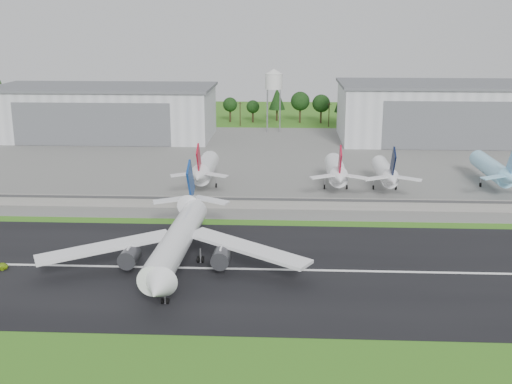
# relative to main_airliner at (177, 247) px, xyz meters

# --- Properties ---
(ground) EXTENTS (600.00, 600.00, 0.00)m
(ground) POSITION_rel_main_airliner_xyz_m (21.26, -9.56, -4.89)
(ground) COLOR #386718
(ground) RESTS_ON ground
(runway) EXTENTS (320.00, 60.00, 0.10)m
(runway) POSITION_rel_main_airliner_xyz_m (21.26, 0.44, -4.84)
(runway) COLOR black
(runway) RESTS_ON ground
(runway_centerline) EXTENTS (220.00, 1.00, 0.02)m
(runway_centerline) POSITION_rel_main_airliner_xyz_m (21.26, 0.44, -4.78)
(runway_centerline) COLOR white
(runway_centerline) RESTS_ON runway
(apron) EXTENTS (320.00, 150.00, 0.10)m
(apron) POSITION_rel_main_airliner_xyz_m (21.26, 110.44, -4.84)
(apron) COLOR slate
(apron) RESTS_ON ground
(blast_fence) EXTENTS (240.00, 0.61, 3.50)m
(blast_fence) POSITION_rel_main_airliner_xyz_m (21.26, 45.42, -3.09)
(blast_fence) COLOR gray
(blast_fence) RESTS_ON ground
(hangar_west) EXTENTS (97.00, 44.00, 23.20)m
(hangar_west) POSITION_rel_main_airliner_xyz_m (-58.74, 155.35, 6.74)
(hangar_west) COLOR silver
(hangar_west) RESTS_ON ground
(hangar_east) EXTENTS (102.00, 47.00, 25.20)m
(hangar_east) POSITION_rel_main_airliner_xyz_m (96.26, 155.35, 7.73)
(hangar_east) COLOR silver
(hangar_east) RESTS_ON ground
(water_tower) EXTENTS (8.40, 8.40, 29.40)m
(water_tower) POSITION_rel_main_airliner_xyz_m (16.26, 175.44, 19.66)
(water_tower) COLOR #99999E
(water_tower) RESTS_ON ground
(utility_poles) EXTENTS (230.00, 3.00, 12.00)m
(utility_poles) POSITION_rel_main_airliner_xyz_m (21.26, 190.44, -4.89)
(utility_poles) COLOR black
(utility_poles) RESTS_ON ground
(treeline) EXTENTS (320.00, 16.00, 22.00)m
(treeline) POSITION_rel_main_airliner_xyz_m (21.26, 205.44, -4.89)
(treeline) COLOR black
(treeline) RESTS_ON ground
(main_airliner) EXTENTS (57.26, 59.15, 18.17)m
(main_airliner) POSITION_rel_main_airliner_xyz_m (0.00, 0.00, 0.00)
(main_airliner) COLOR white
(main_airliner) RESTS_ON runway
(parked_jet_red_a) EXTENTS (7.36, 31.29, 16.84)m
(parked_jet_red_a) POSITION_rel_main_airliner_xyz_m (-2.83, 67.02, 1.42)
(parked_jet_red_a) COLOR silver
(parked_jet_red_a) RESTS_ON ground
(parked_jet_red_b) EXTENTS (7.36, 31.29, 16.69)m
(parked_jet_red_b) POSITION_rel_main_airliner_xyz_m (38.20, 67.00, 1.29)
(parked_jet_red_b) COLOR white
(parked_jet_red_b) RESTS_ON ground
(parked_jet_navy) EXTENTS (7.36, 31.29, 16.37)m
(parked_jet_navy) POSITION_rel_main_airliner_xyz_m (53.39, 66.94, 0.99)
(parked_jet_navy) COLOR white
(parked_jet_navy) RESTS_ON ground
(parked_jet_skyblue) EXTENTS (7.36, 37.29, 16.61)m
(parked_jet_skyblue) POSITION_rel_main_airliner_xyz_m (87.71, 71.99, 1.17)
(parked_jet_skyblue) COLOR #90D6F8
(parked_jet_skyblue) RESTS_ON ground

